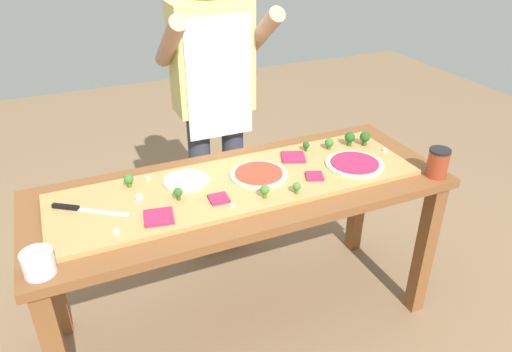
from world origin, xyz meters
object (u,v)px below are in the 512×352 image
(cheese_crumble_a, at_px, (116,232))
(flour_cup, at_px, (39,264))
(pizza_whole_white_garlic, at_px, (186,180))
(cheese_crumble_d, at_px, (139,197))
(broccoli_floret_back_left, at_px, (129,180))
(cheese_crumble_b, at_px, (232,206))
(broccoli_floret_front_mid, at_px, (265,190))
(pizza_slice_center, at_px, (314,176))
(broccoli_floret_center_left, at_px, (306,145))
(broccoli_floret_front_right, at_px, (365,137))
(sauce_jar, at_px, (438,163))
(pizza_whole_beet_magenta, at_px, (355,164))
(pizza_slice_near_right, at_px, (159,217))
(broccoli_floret_back_right, at_px, (329,143))
(prep_table, at_px, (242,207))
(broccoli_floret_center_right, at_px, (178,193))
(pizza_slice_near_left, at_px, (293,157))
(pizza_whole_tomato_red, at_px, (259,174))
(chefs_knife, at_px, (79,209))
(cheese_crumble_e, at_px, (385,150))
(broccoli_floret_back_mid, at_px, (350,138))
(cheese_crumble_c, at_px, (148,178))
(pizza_slice_far_right, at_px, (219,199))
(broccoli_floret_front_left, at_px, (297,187))

(cheese_crumble_a, distance_m, flour_cup, 0.28)
(pizza_whole_white_garlic, relative_size, cheese_crumble_a, 12.96)
(cheese_crumble_d, bearing_deg, broccoli_floret_back_left, 98.29)
(cheese_crumble_b, bearing_deg, broccoli_floret_front_mid, 4.60)
(pizza_slice_center, distance_m, broccoli_floret_center_left, 0.26)
(pizza_slice_center, bearing_deg, broccoli_floret_front_right, 25.37)
(sauce_jar, bearing_deg, pizza_whole_beet_magenta, 146.47)
(pizza_slice_near_right, distance_m, cheese_crumble_d, 0.17)
(pizza_slice_center, xyz_separation_m, broccoli_floret_back_right, (0.20, 0.22, 0.03))
(prep_table, height_order, pizza_slice_near_right, pizza_slice_near_right)
(broccoli_floret_center_right, xyz_separation_m, cheese_crumble_b, (0.18, -0.14, -0.03))
(cheese_crumble_a, bearing_deg, pizza_slice_near_left, 17.60)
(prep_table, bearing_deg, pizza_whole_tomato_red, 11.83)
(chefs_knife, distance_m, sauce_jar, 1.52)
(pizza_whole_beet_magenta, relative_size, broccoli_floret_front_right, 3.74)
(broccoli_floret_back_left, relative_size, sauce_jar, 0.44)
(flour_cup, bearing_deg, prep_table, 17.67)
(prep_table, relative_size, sauce_jar, 13.87)
(cheese_crumble_b, height_order, cheese_crumble_d, cheese_crumble_d)
(pizza_slice_near_left, distance_m, broccoli_floret_front_right, 0.39)
(pizza_whole_tomato_red, xyz_separation_m, broccoli_floret_front_right, (0.60, 0.07, 0.03))
(pizza_slice_near_left, height_order, cheese_crumble_e, cheese_crumble_e)
(broccoli_floret_back_mid, distance_m, cheese_crumble_e, 0.18)
(pizza_whole_white_garlic, relative_size, broccoli_floret_center_left, 4.20)
(broccoli_floret_back_right, bearing_deg, broccoli_floret_center_left, 166.07)
(pizza_whole_tomato_red, height_order, sauce_jar, sauce_jar)
(chefs_knife, height_order, broccoli_floret_back_left, broccoli_floret_back_left)
(broccoli_floret_back_right, relative_size, cheese_crumble_e, 3.65)
(prep_table, bearing_deg, broccoli_floret_center_right, -173.06)
(prep_table, distance_m, broccoli_floret_front_mid, 0.23)
(broccoli_floret_center_left, height_order, cheese_crumble_c, broccoli_floret_center_left)
(broccoli_floret_center_left, bearing_deg, flour_cup, -161.31)
(pizza_slice_center, distance_m, broccoli_floret_back_right, 0.30)
(flour_cup, bearing_deg, pizza_slice_far_right, 13.30)
(pizza_slice_near_right, bearing_deg, pizza_slice_center, 3.33)
(pizza_slice_far_right, xyz_separation_m, broccoli_floret_front_mid, (0.18, -0.06, 0.03))
(pizza_whole_tomato_red, distance_m, flour_cup, 0.95)
(broccoli_floret_front_right, xyz_separation_m, flour_cup, (-1.51, -0.35, -0.03))
(broccoli_floret_front_left, relative_size, broccoli_floret_center_left, 1.08)
(broccoli_floret_back_left, bearing_deg, broccoli_floret_center_right, -48.65)
(broccoli_floret_front_right, xyz_separation_m, sauce_jar, (0.14, -0.36, 0.00))
(prep_table, xyz_separation_m, chefs_knife, (-0.66, 0.05, 0.14))
(cheese_crumble_b, bearing_deg, chefs_knife, 158.30)
(pizza_slice_near_right, relative_size, broccoli_floret_front_right, 1.55)
(pizza_slice_center, relative_size, flour_cup, 0.71)
(cheese_crumble_c, distance_m, cheese_crumble_d, 0.16)
(pizza_whole_beet_magenta, distance_m, broccoli_floret_front_mid, 0.50)
(broccoli_floret_front_right, height_order, broccoli_floret_front_left, broccoli_floret_front_right)
(broccoli_floret_center_right, bearing_deg, pizza_slice_near_left, 13.42)
(prep_table, distance_m, cheese_crumble_d, 0.46)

